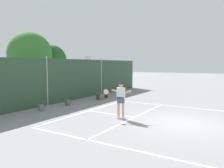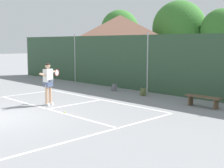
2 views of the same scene
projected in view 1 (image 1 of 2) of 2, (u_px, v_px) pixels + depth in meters
The scene contains 9 objects.
ground_plane at pixel (183, 124), 10.40m from camera, with size 120.00×120.00×0.00m, color gray.
court_markings at pixel (169, 122), 10.74m from camera, with size 8.30×11.10×0.01m.
chainlink_fence at pixel (47, 82), 14.92m from camera, with size 26.09×0.09×3.31m.
basketball_hoop at pixel (88, 69), 21.78m from camera, with size 0.90×0.67×3.55m.
tennis_player at pixel (121, 97), 11.28m from camera, with size 0.57×1.36×1.85m.
tennis_ball at pixel (142, 112), 12.66m from camera, with size 0.07×0.07×0.07m, color #CCE033.
backpack_grey at pixel (41, 108), 13.19m from camera, with size 0.31×0.29×0.46m.
backpack_olive at pixel (68, 103), 15.01m from camera, with size 0.31×0.29×0.46m.
courtside_bench at pixel (102, 94), 17.89m from camera, with size 1.60×0.36×0.48m.
Camera 1 is at (-10.43, -2.46, 2.80)m, focal length 35.60 mm.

